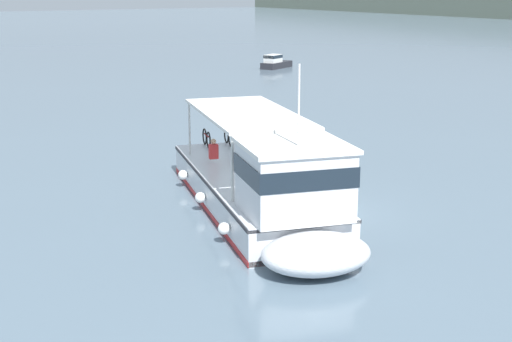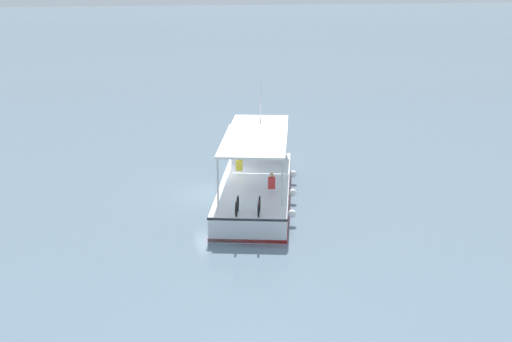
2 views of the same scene
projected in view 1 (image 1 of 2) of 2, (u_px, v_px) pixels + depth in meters
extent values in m
plane|color=slate|center=(314.00, 213.00, 24.19)|extent=(400.00, 400.00, 0.00)
cube|color=silver|center=(251.00, 191.00, 24.75)|extent=(11.26, 5.84, 1.10)
ellipsoid|color=silver|center=(316.00, 254.00, 18.98)|extent=(2.88, 3.41, 1.01)
cube|color=red|center=(251.00, 204.00, 24.86)|extent=(11.27, 5.88, 0.16)
cube|color=#2D2D33|center=(251.00, 178.00, 24.63)|extent=(11.27, 5.90, 0.10)
cube|color=silver|center=(294.00, 181.00, 20.28)|extent=(3.21, 3.29, 1.90)
cube|color=#19232D|center=(294.00, 169.00, 20.20)|extent=(3.26, 3.36, 0.56)
cube|color=white|center=(295.00, 145.00, 20.03)|extent=(3.40, 3.49, 0.12)
cube|color=white|center=(247.00, 113.00, 24.53)|extent=(7.23, 4.55, 0.10)
cylinder|color=silver|center=(319.00, 163.00, 22.13)|extent=(0.08, 0.08, 2.00)
cylinder|color=silver|center=(232.00, 169.00, 21.39)|extent=(0.08, 0.08, 2.00)
cylinder|color=silver|center=(259.00, 125.00, 28.18)|extent=(0.08, 0.08, 2.00)
cylinder|color=silver|center=(189.00, 128.00, 27.44)|extent=(0.08, 0.08, 2.00)
cylinder|color=silver|center=(299.00, 105.00, 19.47)|extent=(0.06, 0.06, 2.20)
sphere|color=white|center=(224.00, 228.00, 21.12)|extent=(0.36, 0.36, 0.36)
sphere|color=white|center=(200.00, 198.00, 24.19)|extent=(0.36, 0.36, 0.36)
sphere|color=white|center=(183.00, 175.00, 27.07)|extent=(0.36, 0.36, 0.36)
torus|color=black|center=(231.00, 139.00, 28.89)|extent=(0.65, 0.23, 0.66)
torus|color=black|center=(226.00, 135.00, 29.54)|extent=(0.65, 0.23, 0.66)
cylinder|color=#232328|center=(228.00, 134.00, 29.18)|extent=(0.69, 0.24, 0.06)
torus|color=black|center=(208.00, 140.00, 28.64)|extent=(0.65, 0.23, 0.66)
torus|color=black|center=(205.00, 136.00, 29.30)|extent=(0.65, 0.23, 0.66)
cylinder|color=maroon|center=(206.00, 135.00, 28.94)|extent=(0.69, 0.24, 0.06)
cube|color=red|center=(214.00, 152.00, 26.06)|extent=(0.29, 0.37, 0.52)
sphere|color=tan|center=(213.00, 141.00, 25.97)|extent=(0.20, 0.20, 0.20)
cube|color=yellow|center=(285.00, 168.00, 23.77)|extent=(0.29, 0.37, 0.52)
sphere|color=tan|center=(285.00, 157.00, 23.68)|extent=(0.20, 0.20, 0.20)
cube|color=#232328|center=(277.00, 65.00, 66.28)|extent=(2.80, 3.80, 0.56)
cube|color=white|center=(273.00, 58.00, 65.60)|extent=(1.66, 1.92, 0.70)
cube|color=#19232D|center=(273.00, 56.00, 65.56)|extent=(1.69, 1.93, 0.28)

